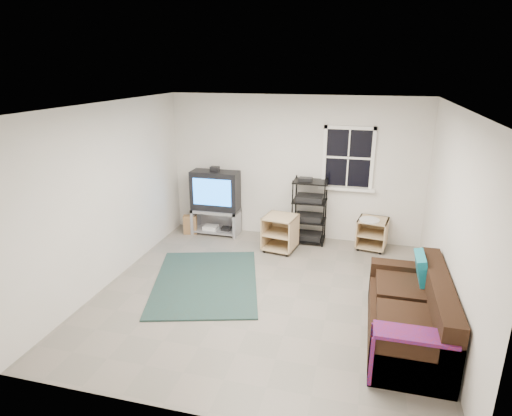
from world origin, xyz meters
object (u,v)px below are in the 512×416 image
(side_table_right, at_px, (372,231))
(sofa, at_px, (411,316))
(tv_unit, at_px, (216,197))
(av_rack, at_px, (309,215))
(side_table_left, at_px, (281,231))

(side_table_right, xyz_separation_m, sofa, (0.43, -2.65, -0.01))
(tv_unit, relative_size, sofa, 0.68)
(av_rack, height_order, sofa, av_rack)
(tv_unit, distance_m, side_table_right, 2.92)
(side_table_left, height_order, side_table_right, side_table_left)
(av_rack, xyz_separation_m, side_table_left, (-0.42, -0.46, -0.18))
(av_rack, bearing_deg, side_table_left, -132.79)
(tv_unit, bearing_deg, side_table_left, -18.34)
(av_rack, bearing_deg, sofa, -59.66)
(side_table_right, relative_size, sofa, 0.30)
(side_table_right, bearing_deg, tv_unit, -179.90)
(sofa, bearing_deg, tv_unit, 141.48)
(av_rack, distance_m, side_table_right, 1.14)
(av_rack, bearing_deg, tv_unit, -179.70)
(tv_unit, bearing_deg, side_table_right, 0.10)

